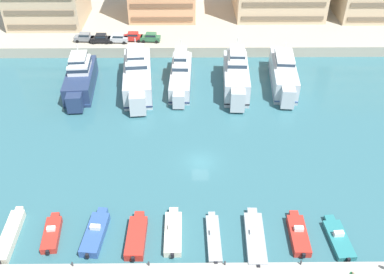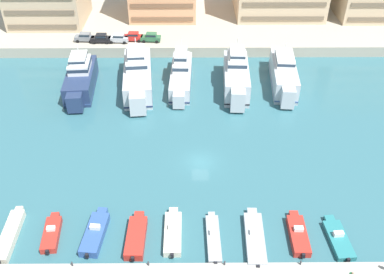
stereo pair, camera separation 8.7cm
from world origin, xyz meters
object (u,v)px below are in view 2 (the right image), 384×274
at_px(motorboat_teal_far_right, 338,238).
at_px(car_green_center, 151,37).
at_px(motorboat_red_right, 298,234).
at_px(motorboat_grey_center_right, 213,238).
at_px(yacht_silver_mid_left, 181,74).
at_px(car_red_center_left, 133,36).
at_px(car_grey_far_left, 85,37).
at_px(yacht_navy_far_left, 80,78).
at_px(motorboat_grey_mid_right, 255,238).
at_px(car_silver_mid_left, 119,38).
at_px(motorboat_red_left, 52,233).
at_px(motorboat_red_center_left, 136,236).
at_px(motorboat_blue_mid_left, 95,233).
at_px(yacht_silver_center_left, 236,75).
at_px(yacht_silver_left, 138,75).
at_px(yacht_silver_center, 284,74).
at_px(car_black_left, 101,38).
at_px(motorboat_cream_far_left, 10,235).
at_px(motorboat_cream_center, 173,232).

relative_size(motorboat_teal_far_right, car_green_center, 1.62).
bearing_deg(motorboat_red_right, motorboat_grey_center_right, -177.48).
xyz_separation_m(yacht_silver_mid_left, motorboat_teal_far_right, (18.95, -36.67, -1.78)).
distance_m(car_red_center_left, car_green_center, 3.77).
xyz_separation_m(motorboat_grey_center_right, car_grey_far_left, (-24.44, 50.49, 2.74)).
xyz_separation_m(yacht_navy_far_left, motorboat_red_right, (32.37, -34.33, -1.78)).
bearing_deg(motorboat_grey_mid_right, yacht_silver_mid_left, 104.04).
bearing_deg(car_silver_mid_left, motorboat_red_left, -92.15).
xyz_separation_m(yacht_silver_mid_left, motorboat_red_center_left, (-4.78, -36.32, -1.62)).
bearing_deg(motorboat_blue_mid_left, motorboat_grey_center_right, -3.23).
xyz_separation_m(yacht_silver_center_left, motorboat_red_left, (-24.83, -33.97, -2.24)).
bearing_deg(motorboat_teal_far_right, yacht_silver_left, 127.09).
height_order(motorboat_grey_center_right, car_silver_mid_left, car_silver_mid_left).
relative_size(motorboat_red_left, motorboat_blue_mid_left, 0.83).
bearing_deg(yacht_silver_center_left, motorboat_blue_mid_left, -120.01).
distance_m(yacht_silver_center, motorboat_red_left, 48.78).
height_order(motorboat_grey_center_right, car_black_left, car_black_left).
bearing_deg(yacht_navy_far_left, car_red_center_left, 63.69).
relative_size(yacht_silver_center_left, motorboat_cream_far_left, 1.95).
bearing_deg(yacht_silver_left, car_red_center_left, 98.78).
height_order(yacht_silver_left, motorboat_grey_mid_right, yacht_silver_left).
bearing_deg(yacht_silver_center, motorboat_grey_mid_right, -104.85).
distance_m(motorboat_blue_mid_left, motorboat_red_right, 24.04).
distance_m(motorboat_red_right, car_black_left, 58.45).
xyz_separation_m(motorboat_red_right, car_black_left, (-31.04, 49.45, 2.65)).
relative_size(motorboat_grey_center_right, car_red_center_left, 1.85).
height_order(yacht_silver_left, yacht_silver_mid_left, yacht_silver_left).
bearing_deg(motorboat_blue_mid_left, car_grey_far_left, 101.87).
bearing_deg(motorboat_cream_far_left, motorboat_red_center_left, -1.44).
relative_size(motorboat_teal_far_right, car_grey_far_left, 1.63).
bearing_deg(car_green_center, car_red_center_left, 174.65).
distance_m(motorboat_grey_mid_right, car_silver_mid_left, 54.76).
xyz_separation_m(yacht_silver_center, motorboat_red_left, (-33.63, -35.29, -1.81)).
xyz_separation_m(motorboat_grey_mid_right, car_grey_far_left, (-29.29, 50.54, 2.69)).
distance_m(yacht_navy_far_left, car_red_center_left, 17.77).
bearing_deg(motorboat_grey_center_right, motorboat_grey_mid_right, -0.60).
bearing_deg(yacht_navy_far_left, motorboat_red_right, -46.68).
relative_size(yacht_silver_left, motorboat_blue_mid_left, 2.60).
bearing_deg(motorboat_red_center_left, motorboat_grey_center_right, -1.35).
bearing_deg(yacht_silver_center, motorboat_teal_far_right, -89.65).
bearing_deg(motorboat_cream_far_left, motorboat_blue_mid_left, 1.13).
bearing_deg(motorboat_grey_center_right, motorboat_red_left, 177.59).
bearing_deg(motorboat_cream_center, car_black_left, 108.29).
xyz_separation_m(yacht_silver_center, motorboat_cream_center, (-19.22, -35.23, -1.81)).
distance_m(car_grey_far_left, car_black_left, 3.50).
relative_size(motorboat_blue_mid_left, car_green_center, 1.73).
bearing_deg(motorboat_grey_mid_right, yacht_silver_center_left, 88.70).
height_order(yacht_silver_center, motorboat_red_center_left, yacht_silver_center).
xyz_separation_m(motorboat_red_center_left, car_grey_far_left, (-15.37, 50.28, 2.61)).
xyz_separation_m(motorboat_cream_center, car_green_center, (-5.93, 49.46, 2.70)).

